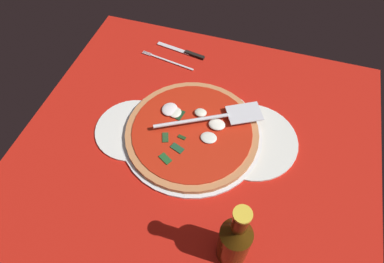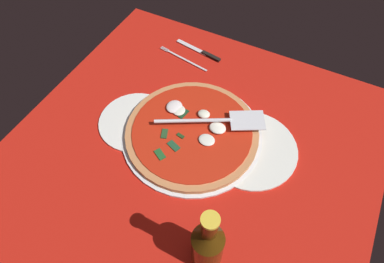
{
  "view_description": "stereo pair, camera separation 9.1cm",
  "coord_description": "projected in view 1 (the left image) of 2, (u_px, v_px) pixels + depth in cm",
  "views": [
    {
      "loc": [
        13.74,
        -45.71,
        76.13
      ],
      "look_at": [
        -2.21,
        5.27,
        2.07
      ],
      "focal_mm": 31.9,
      "sensor_mm": 36.0,
      "label": 1
    },
    {
      "loc": [
        22.18,
        -42.26,
        76.13
      ],
      "look_at": [
        -2.21,
        5.27,
        2.07
      ],
      "focal_mm": 31.9,
      "sensor_mm": 36.0,
      "label": 2
    }
  ],
  "objects": [
    {
      "name": "ground_plane",
      "position": [
        194.0,
        154.0,
        0.9
      ],
      "size": [
        94.04,
        94.04,
        0.8
      ],
      "primitive_type": "cube",
      "color": "red"
    },
    {
      "name": "dinner_plate_right",
      "position": [
        251.0,
        140.0,
        0.92
      ],
      "size": [
        24.88,
        24.88,
        1.0
      ],
      "primitive_type": "cylinder",
      "color": "white",
      "rests_on": "ground_plane"
    },
    {
      "name": "pizza",
      "position": [
        192.0,
        131.0,
        0.92
      ],
      "size": [
        35.83,
        35.83,
        2.94
      ],
      "color": "#C37B49",
      "rests_on": "pizza_pan"
    },
    {
      "name": "place_setting_far",
      "position": [
        177.0,
        57.0,
        1.11
      ],
      "size": [
        20.82,
        16.27,
        1.4
      ],
      "rotation": [
        0.0,
        0.0,
        2.98
      ],
      "color": "white",
      "rests_on": "ground_plane"
    },
    {
      "name": "pizza_server",
      "position": [
        216.0,
        117.0,
        0.91
      ],
      "size": [
        27.63,
        17.38,
        1.0
      ],
      "rotation": [
        0.0,
        0.0,
        0.5
      ],
      "color": "silver",
      "rests_on": "pizza"
    },
    {
      "name": "beer_bottle",
      "position": [
        235.0,
        240.0,
        0.68
      ],
      "size": [
        6.6,
        6.6,
        22.03
      ],
      "color": "#3E2407",
      "rests_on": "ground_plane"
    },
    {
      "name": "dinner_plate_left",
      "position": [
        133.0,
        130.0,
        0.94
      ],
      "size": [
        20.56,
        20.56,
        1.0
      ],
      "primitive_type": "cylinder",
      "color": "white",
      "rests_on": "ground_plane"
    },
    {
      "name": "pizza_pan",
      "position": [
        192.0,
        135.0,
        0.93
      ],
      "size": [
        37.83,
        37.83,
        1.07
      ],
      "primitive_type": "cylinder",
      "color": "silver",
      "rests_on": "ground_plane"
    }
  ]
}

